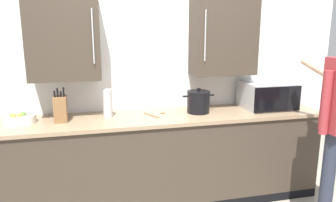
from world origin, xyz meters
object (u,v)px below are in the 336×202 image
Objects in this scene: knife_block at (60,109)px; thermos_flask at (107,103)px; microwave_oven at (265,95)px; fruit_bowl at (20,118)px; wooden_spoon at (157,113)px; stock_pot at (198,102)px.

thermos_flask is (0.42, 0.03, 0.02)m from knife_block.
microwave_oven is 2.40m from fruit_bowl.
fruit_bowl reaches higher than wooden_spoon.
fruit_bowl is (-0.35, 0.03, -0.08)m from knife_block.
knife_block is (-2.04, -0.02, -0.02)m from microwave_oven.
fruit_bowl is at bearing 179.62° from microwave_oven.
fruit_bowl is at bearing 179.86° from wooden_spoon.
stock_pot is at bearing 0.18° from knife_block.
microwave_oven is 1.58× the size of knife_block.
wooden_spoon is 0.83× the size of fruit_bowl.
stock_pot is 0.88m from thermos_flask.
fruit_bowl is 0.78m from thermos_flask.
knife_block is 0.98× the size of stock_pot.
knife_block is at bearing -179.82° from stock_pot.
thermos_flask is at bearing 179.55° from wooden_spoon.
knife_block reaches higher than thermos_flask.
microwave_oven reaches higher than wooden_spoon.
wooden_spoon is at bearing 2.02° from knife_block.
wooden_spoon is 0.71× the size of stock_pot.
knife_block is 0.42m from thermos_flask.
microwave_oven is 2.18× the size of wooden_spoon.
knife_block is at bearing -177.98° from wooden_spoon.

